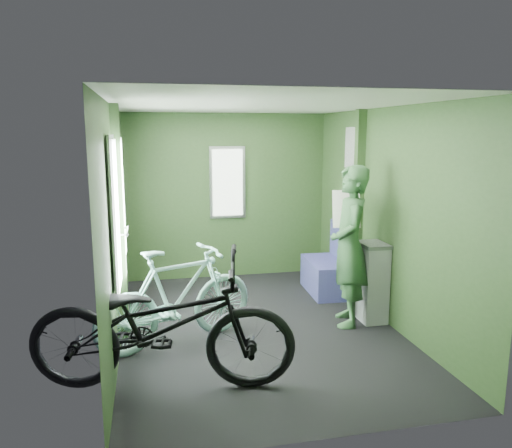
% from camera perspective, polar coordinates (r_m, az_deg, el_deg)
% --- Properties ---
extents(room, '(4.00, 4.02, 2.31)m').
position_cam_1_polar(room, '(5.06, -0.27, 3.61)').
color(room, black).
rests_on(room, ground).
extents(bicycle_black, '(2.23, 1.24, 1.18)m').
position_cam_1_polar(bicycle_black, '(4.29, -10.45, -18.11)').
color(bicycle_black, black).
rests_on(bicycle_black, ground).
extents(bicycle_mint, '(1.73, 1.14, 1.02)m').
position_cam_1_polar(bicycle_mint, '(5.04, -8.81, -13.54)').
color(bicycle_mint, '#96D7D0').
rests_on(bicycle_mint, ground).
extents(passenger, '(0.54, 0.76, 1.71)m').
position_cam_1_polar(passenger, '(5.36, 10.64, -2.49)').
color(passenger, '#325C33').
rests_on(passenger, ground).
extents(waste_box, '(0.26, 0.36, 0.87)m').
position_cam_1_polar(waste_box, '(5.60, 13.09, -6.47)').
color(waste_box, gray).
rests_on(waste_box, ground).
extents(bench_seat, '(0.50, 0.86, 0.89)m').
position_cam_1_polar(bench_seat, '(6.51, 8.26, -5.50)').
color(bench_seat, navy).
rests_on(bench_seat, ground).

